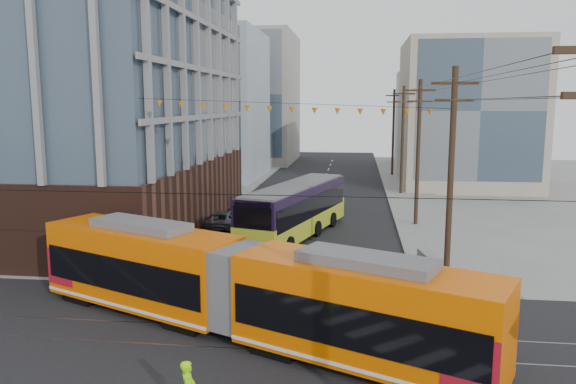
% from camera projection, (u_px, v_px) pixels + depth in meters
% --- Properties ---
extents(office_building, '(30.00, 25.00, 28.60)m').
position_uv_depth(office_building, '(5.00, 34.00, 41.35)').
color(office_building, '#381E16').
rests_on(office_building, ground).
extents(bg_bldg_nw_near, '(18.00, 16.00, 18.00)m').
position_uv_depth(bg_bldg_nw_near, '(189.00, 105.00, 70.01)').
color(bg_bldg_nw_near, '#8C99A5').
rests_on(bg_bldg_nw_near, ground).
extents(bg_bldg_ne_near, '(14.00, 14.00, 16.00)m').
position_uv_depth(bg_bldg_ne_near, '(467.00, 115.00, 62.26)').
color(bg_bldg_ne_near, gray).
rests_on(bg_bldg_ne_near, ground).
extents(bg_bldg_nw_far, '(16.00, 18.00, 20.00)m').
position_uv_depth(bg_bldg_nw_far, '(244.00, 98.00, 89.09)').
color(bg_bldg_nw_far, gray).
rests_on(bg_bldg_nw_far, ground).
extents(bg_bldg_ne_far, '(16.00, 16.00, 14.00)m').
position_uv_depth(bg_bldg_ne_far, '(454.00, 119.00, 81.78)').
color(bg_bldg_ne_far, '#8C99A5').
rests_on(bg_bldg_ne_far, ground).
extents(utility_pole_far, '(0.30, 0.30, 11.00)m').
position_uv_depth(utility_pole_far, '(393.00, 133.00, 71.40)').
color(utility_pole_far, black).
rests_on(utility_pole_far, ground).
extents(streetcar, '(19.81, 11.15, 3.94)m').
position_uv_depth(streetcar, '(240.00, 288.00, 22.39)').
color(streetcar, '#D55500').
rests_on(streetcar, ground).
extents(city_bus, '(6.49, 13.66, 3.79)m').
position_uv_depth(city_bus, '(295.00, 210.00, 39.15)').
color(city_bus, black).
rests_on(city_bus, ground).
extents(parked_car_silver, '(2.59, 4.50, 1.40)m').
position_uv_depth(parked_car_silver, '(182.00, 252.00, 32.69)').
color(parked_car_silver, '#9196A9').
rests_on(parked_car_silver, ground).
extents(parked_car_white, '(2.13, 5.05, 1.45)m').
position_uv_depth(parked_car_white, '(198.00, 240.00, 35.25)').
color(parked_car_white, '#B7B7B7').
rests_on(parked_car_white, ground).
extents(parked_car_grey, '(2.46, 4.82, 1.30)m').
position_uv_depth(parked_car_grey, '(223.00, 220.00, 41.94)').
color(parked_car_grey, '#45484F').
rests_on(parked_car_grey, ground).
extents(jersey_barrier, '(1.79, 4.36, 0.85)m').
position_uv_depth(jersey_barrier, '(434.00, 265.00, 30.88)').
color(jersey_barrier, gray).
rests_on(jersey_barrier, ground).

